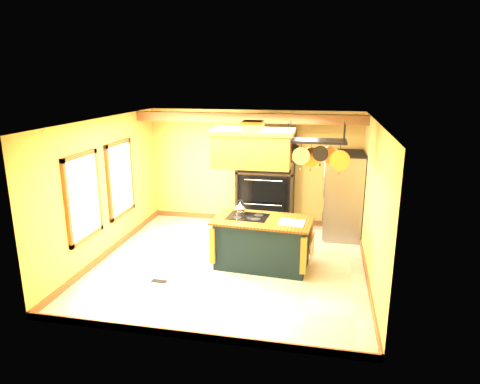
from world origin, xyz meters
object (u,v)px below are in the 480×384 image
(range_hood, at_px, (253,147))
(pot_rack, at_px, (317,148))
(refrigerator, at_px, (343,197))
(kitchen_island, at_px, (262,242))
(hutch, at_px, (265,189))

(range_hood, xyz_separation_m, pot_rack, (1.11, 0.00, 0.01))
(refrigerator, bearing_deg, kitchen_island, -128.56)
(range_hood, relative_size, hutch, 0.62)
(pot_rack, xyz_separation_m, refrigerator, (0.57, 1.87, -1.36))
(hutch, bearing_deg, kitchen_island, -83.15)
(kitchen_island, bearing_deg, range_hood, -175.44)
(range_hood, distance_m, hutch, 2.59)
(range_hood, xyz_separation_m, refrigerator, (1.69, 1.87, -1.35))
(pot_rack, height_order, hutch, pot_rack)
(kitchen_island, height_order, pot_rack, pot_rack)
(range_hood, height_order, refrigerator, range_hood)
(refrigerator, relative_size, hutch, 0.79)
(refrigerator, bearing_deg, range_hood, -132.08)
(kitchen_island, bearing_deg, pot_rack, 4.23)
(kitchen_island, xyz_separation_m, pot_rack, (0.92, -0.00, 1.79))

